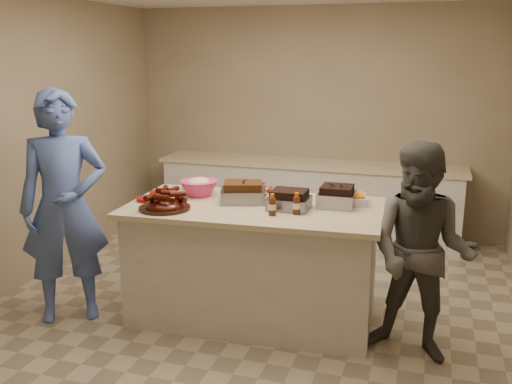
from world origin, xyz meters
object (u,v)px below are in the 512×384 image
(guest_blue, at_px, (73,315))
(guest_gray, at_px, (414,354))
(bbq_bottle_a, at_px, (272,215))
(coleslaw_bowl, at_px, (199,195))
(mustard_bottle, at_px, (232,203))
(rib_platter, at_px, (165,209))
(roasting_pan, at_px, (336,206))
(bbq_bottle_b, at_px, (296,214))
(island, at_px, (254,316))
(plastic_cup, at_px, (187,189))

(guest_blue, distance_m, guest_gray, 2.78)
(bbq_bottle_a, xyz_separation_m, guest_gray, (1.10, -0.03, -0.96))
(coleslaw_bowl, relative_size, mustard_bottle, 2.47)
(coleslaw_bowl, bearing_deg, guest_blue, -145.35)
(rib_platter, relative_size, mustard_bottle, 3.07)
(mustard_bottle, relative_size, guest_blue, 0.07)
(roasting_pan, height_order, coleslaw_bowl, coleslaw_bowl)
(roasting_pan, distance_m, bbq_bottle_a, 0.58)
(bbq_bottle_b, relative_size, guest_gray, 0.11)
(island, bearing_deg, guest_blue, -165.64)
(rib_platter, distance_m, plastic_cup, 0.69)
(rib_platter, distance_m, mustard_bottle, 0.56)
(plastic_cup, bearing_deg, guest_gray, -16.61)
(plastic_cup, relative_size, guest_blue, 0.05)
(roasting_pan, distance_m, bbq_bottle_b, 0.41)
(island, bearing_deg, coleslaw_bowl, 159.58)
(island, xyz_separation_m, coleslaw_bowl, (-0.55, 0.17, 0.96))
(coleslaw_bowl, relative_size, bbq_bottle_a, 1.95)
(plastic_cup, bearing_deg, bbq_bottle_a, -31.41)
(rib_platter, relative_size, bbq_bottle_b, 2.40)
(plastic_cup, bearing_deg, bbq_bottle_b, -24.09)
(island, bearing_deg, bbq_bottle_b, -23.66)
(bbq_bottle_b, distance_m, guest_gray, 1.34)
(rib_platter, relative_size, guest_blue, 0.21)
(plastic_cup, bearing_deg, mustard_bottle, -31.11)
(rib_platter, xyz_separation_m, plastic_cup, (-0.11, 0.68, 0.00))
(coleslaw_bowl, xyz_separation_m, guest_blue, (-0.91, -0.63, -0.96))
(bbq_bottle_a, height_order, guest_blue, bbq_bottle_a)
(guest_blue, bearing_deg, coleslaw_bowl, 2.75)
(plastic_cup, bearing_deg, rib_platter, -80.48)
(island, relative_size, bbq_bottle_a, 12.15)
(bbq_bottle_a, bearing_deg, island, 133.41)
(coleslaw_bowl, relative_size, bbq_bottle_b, 1.93)
(bbq_bottle_a, relative_size, mustard_bottle, 1.27)
(bbq_bottle_b, height_order, mustard_bottle, bbq_bottle_b)
(plastic_cup, height_order, guest_gray, plastic_cup)
(mustard_bottle, relative_size, guest_gray, 0.08)
(guest_blue, bearing_deg, rib_platter, -22.24)
(roasting_pan, height_order, bbq_bottle_a, bbq_bottle_a)
(mustard_bottle, distance_m, guest_blue, 1.66)
(coleslaw_bowl, xyz_separation_m, bbq_bottle_b, (0.93, -0.32, 0.00))
(roasting_pan, height_order, plastic_cup, roasting_pan)
(mustard_bottle, bearing_deg, rib_platter, -141.62)
(island, height_order, coleslaw_bowl, coleslaw_bowl)
(bbq_bottle_a, relative_size, guest_gray, 0.11)
(guest_blue, height_order, guest_gray, guest_gray)
(plastic_cup, bearing_deg, island, -25.75)
(guest_gray, bearing_deg, roasting_pan, 160.36)
(plastic_cup, height_order, guest_blue, plastic_cup)
(guest_gray, bearing_deg, bbq_bottle_b, -174.06)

